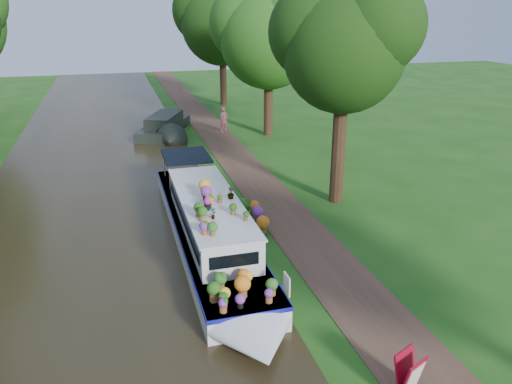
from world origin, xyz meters
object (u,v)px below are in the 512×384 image
Objects in this scene: sandwich_board at (409,379)px; pedestrian_pink at (224,120)px; second_boat at (165,126)px; plant_boat at (210,227)px.

pedestrian_pink reaches higher than sandwich_board.
second_boat reaches higher than sandwich_board.
plant_boat is 8.44m from sandwich_board.
second_boat is 4.44× the size of pedestrian_pink.
second_boat is at bearing 88.97° from plant_boat.
pedestrian_pink is at bearing 62.03° from sandwich_board.
second_boat is at bearing 149.87° from pedestrian_pink.
plant_boat is at bearing -67.29° from second_boat.
second_boat is at bearing 70.88° from sandwich_board.
plant_boat is 16.96m from pedestrian_pink.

